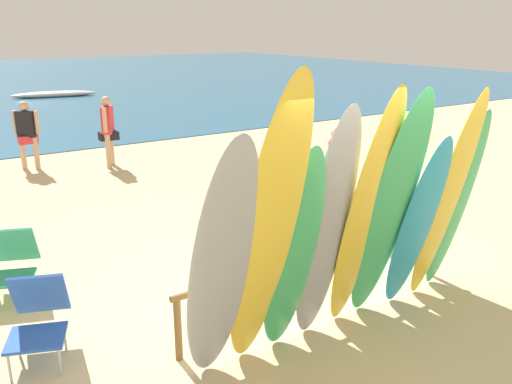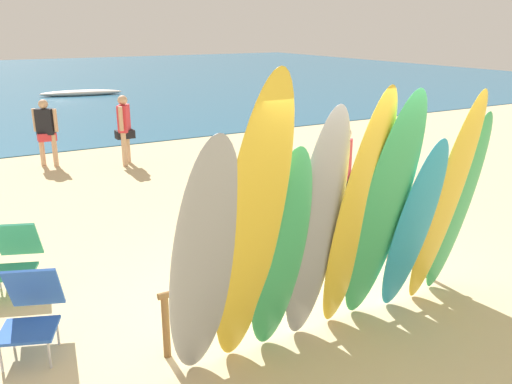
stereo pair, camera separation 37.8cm
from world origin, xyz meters
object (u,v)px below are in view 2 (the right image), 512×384
Objects in this scene: surfboard_yellow_1 at (251,233)px; surfboard_teal_6 at (413,229)px; surfboard_grey_0 at (204,266)px; surfboard_yellow_7 at (445,203)px; surfboard_green_2 at (280,254)px; beach_chair_blue at (32,308)px; surfboard_grey_3 at (316,230)px; beach_chair_red at (15,255)px; surfboard_yellow_4 at (357,216)px; beachgoer_by_water at (343,169)px; surfboard_green_8 at (457,206)px; beachgoer_strolling at (124,125)px; distant_boat at (81,93)px; surfboard_rack at (316,266)px; surfboard_green_5 at (383,213)px; beachgoer_near_rack at (46,128)px.

surfboard_teal_6 is at bearing 1.33° from surfboard_yellow_1.
surfboard_grey_0 is 2.76m from surfboard_yellow_7.
beach_chair_blue is at bearing 144.75° from surfboard_green_2.
surfboard_grey_0 is at bearing 170.24° from surfboard_yellow_1.
surfboard_grey_3 is 3.67m from beach_chair_red.
beachgoer_by_water is (1.86, 2.55, -0.37)m from surfboard_yellow_4.
beach_chair_blue is (-4.32, 1.23, -0.67)m from surfboard_green_8.
surfboard_green_2 is at bearing 177.65° from surfboard_grey_3.
beachgoer_strolling is 13.14m from distant_boat.
beachgoer_by_water is (1.12, 2.56, -0.11)m from surfboard_teal_6.
surfboard_grey_0 is 2.80× the size of beach_chair_blue.
beach_chair_red is at bearing 142.83° from surfboard_green_8.
surfboard_green_2 reaches higher than beach_chair_blue.
surfboard_grey_3 reaches higher than surfboard_green_8.
beachgoer_by_water is at bearing 46.32° from surfboard_rack.
surfboard_yellow_4 is 7.95m from beachgoer_strolling.
surfboard_yellow_7 is (2.36, 0.08, -0.15)m from surfboard_yellow_1.
surfboard_green_2 is at bearing -146.70° from surfboard_rack.
beach_chair_blue reaches higher than beach_chair_red.
surfboard_yellow_7 reaches higher than beach_chair_red.
surfboard_teal_6 is 0.58× the size of distant_boat.
surfboard_grey_3 is 0.69× the size of distant_boat.
distant_boat is at bearing 79.20° from surfboard_yellow_4.
surfboard_yellow_4 is (1.62, 0.06, 0.12)m from surfboard_grey_0.
surfboard_green_8 is (2.71, 0.21, -0.28)m from surfboard_yellow_1.
surfboard_green_5 is 0.84m from surfboard_yellow_7.
surfboard_yellow_4 reaches higher than distant_boat.
beachgoer_near_rack is 0.95× the size of beachgoer_by_water.
surfboard_grey_0 is 0.83× the size of surfboard_yellow_1.
beachgoer_strolling is (0.10, 7.40, 0.35)m from surfboard_rack.
surfboard_green_5 reaches higher than surfboard_teal_6.
surfboard_yellow_4 is 1.52m from surfboard_green_8.
surfboard_yellow_1 reaches higher than surfboard_teal_6.
beach_chair_red is at bearing 123.91° from surfboard_green_2.
distant_boat is (4.66, 18.20, -0.30)m from beach_chair_red.
surfboard_green_8 is at bearing 6.15° from surfboard_green_5.
beachgoer_by_water is at bearing 35.57° from beach_chair_blue.
surfboard_yellow_1 is at bearing -8.21° from surfboard_grey_0.
beachgoer_strolling reaches higher than beach_chair_red.
surfboard_green_2 reaches higher than beach_chair_red.
surfboard_yellow_4 is (0.05, -0.54, 0.73)m from surfboard_rack.
surfboard_grey_3 is at bearing -27.75° from beach_chair_red.
surfboard_yellow_1 reaches higher than surfboard_grey_3.
distant_boat is (1.54, 20.95, -1.13)m from surfboard_green_5.
surfboard_rack is at bearing -95.33° from distant_boat.
beachgoer_by_water is (1.82, -5.39, 0.01)m from beachgoer_strolling.
beachgoer_strolling is (-0.26, 7.96, -0.36)m from surfboard_green_5.
beach_chair_blue is (-2.82, 1.32, -0.85)m from surfboard_yellow_4.
beachgoer_by_water is (2.30, 2.51, -0.30)m from surfboard_grey_3.
surfboard_yellow_4 is 1.15m from surfboard_yellow_7.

